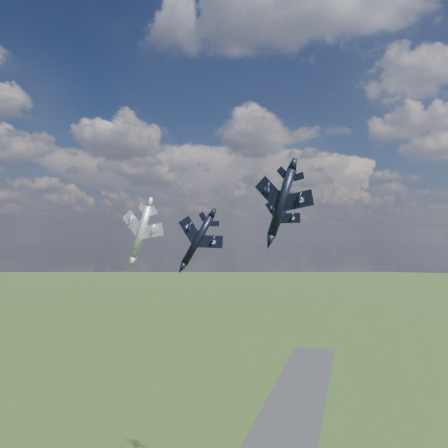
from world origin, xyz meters
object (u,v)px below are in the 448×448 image
(jet_lead_navy, at_px, (198,240))
(jet_high_navy, at_px, (281,217))
(jet_right_navy, at_px, (282,202))
(jet_left_silver, at_px, (141,232))

(jet_lead_navy, xyz_separation_m, jet_high_navy, (15.41, 19.01, 5.62))
(jet_right_navy, relative_size, jet_high_navy, 1.04)
(jet_left_silver, bearing_deg, jet_lead_navy, 34.56)
(jet_lead_navy, bearing_deg, jet_left_silver, -160.18)
(jet_right_navy, distance_m, jet_high_navy, 39.24)
(jet_high_navy, xyz_separation_m, jet_left_silver, (-26.43, -24.61, -3.82))
(jet_lead_navy, relative_size, jet_high_navy, 1.10)
(jet_lead_navy, height_order, jet_high_navy, jet_high_navy)
(jet_lead_navy, relative_size, jet_left_silver, 1.02)
(jet_lead_navy, relative_size, jet_right_navy, 1.06)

